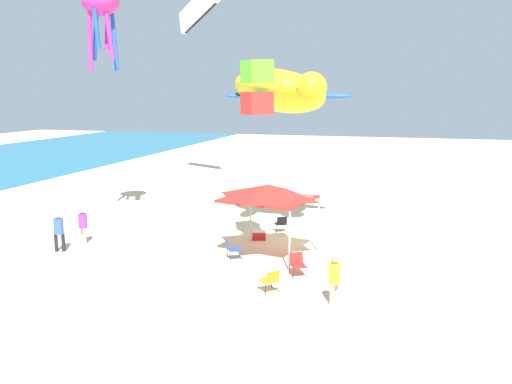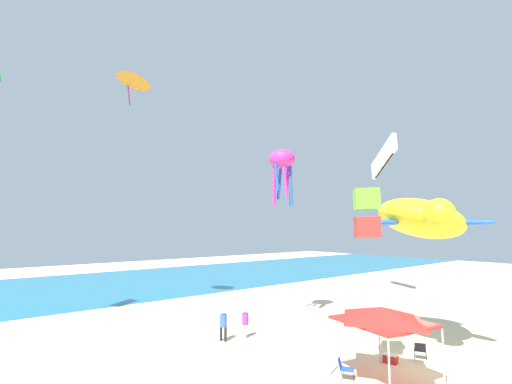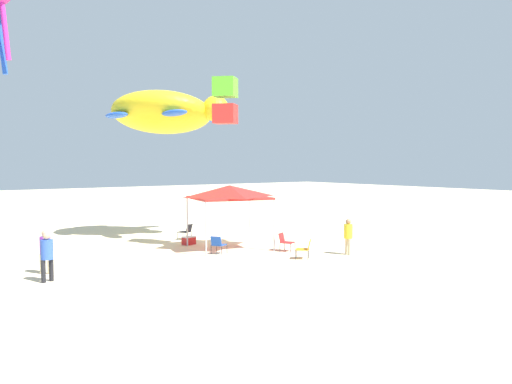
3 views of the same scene
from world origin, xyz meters
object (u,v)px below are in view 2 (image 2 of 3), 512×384
(canopy_tent, at_px, (382,315))
(kite_octopus_magenta, at_px, (282,162))
(folding_chair_near_cooler, at_px, (344,367))
(person_watching_sky, at_px, (245,321))
(folding_chair_left_of_tent, at_px, (420,349))
(cooler_box, at_px, (390,358))
(person_beachcomber, at_px, (223,323))
(kite_turtle_yellow, at_px, (421,219))
(kite_delta_orange, at_px, (135,79))
(kite_parafoil_white, at_px, (383,158))
(kite_box_lime, at_px, (367,213))

(canopy_tent, relative_size, kite_octopus_magenta, 0.99)
(folding_chair_near_cooler, relative_size, person_watching_sky, 0.51)
(folding_chair_left_of_tent, relative_size, cooler_box, 1.18)
(cooler_box, height_order, person_beachcomber, person_beachcomber)
(canopy_tent, relative_size, person_watching_sky, 2.44)
(folding_chair_near_cooler, bearing_deg, person_watching_sky, 56.22)
(folding_chair_near_cooler, xyz_separation_m, cooler_box, (3.11, -0.25, -0.27))
(person_beachcomber, bearing_deg, kite_turtle_yellow, 21.62)
(folding_chair_near_cooler, distance_m, kite_turtle_yellow, 8.78)
(canopy_tent, xyz_separation_m, person_watching_sky, (-0.62, 8.34, -1.70))
(person_beachcomber, distance_m, kite_turtle_yellow, 12.06)
(kite_delta_orange, bearing_deg, kite_parafoil_white, 62.46)
(canopy_tent, distance_m, folding_chair_left_of_tent, 4.24)
(folding_chair_left_of_tent, xyz_separation_m, person_beachcomber, (-5.59, 8.28, 0.51))
(person_beachcomber, relative_size, kite_octopus_magenta, 0.43)
(kite_box_lime, bearing_deg, kite_turtle_yellow, -39.09)
(kite_delta_orange, bearing_deg, cooler_box, 15.98)
(folding_chair_left_of_tent, relative_size, kite_turtle_yellow, 0.11)
(folding_chair_left_of_tent, distance_m, kite_turtle_yellow, 6.43)
(kite_box_lime, height_order, kite_parafoil_white, kite_parafoil_white)
(canopy_tent, distance_m, person_beachcomber, 8.97)
(cooler_box, distance_m, kite_turtle_yellow, 7.18)
(cooler_box, xyz_separation_m, kite_parafoil_white, (14.09, 8.37, 12.44))
(folding_chair_near_cooler, height_order, kite_delta_orange, kite_delta_orange)
(folding_chair_near_cooler, height_order, person_watching_sky, person_watching_sky)
(cooler_box, distance_m, person_beachcomber, 8.68)
(folding_chair_left_of_tent, distance_m, kite_octopus_magenta, 13.65)
(kite_octopus_magenta, distance_m, kite_delta_orange, 13.93)
(cooler_box, distance_m, person_watching_sky, 7.89)
(kite_box_lime, xyz_separation_m, kite_octopus_magenta, (3.61, 8.92, 3.92))
(canopy_tent, relative_size, kite_parafoil_white, 0.83)
(kite_box_lime, distance_m, kite_delta_orange, 21.97)
(kite_box_lime, relative_size, kite_delta_orange, 0.74)
(person_beachcomber, relative_size, kite_turtle_yellow, 0.23)
(person_watching_sky, relative_size, kite_parafoil_white, 0.34)
(kite_turtle_yellow, height_order, kite_parafoil_white, kite_parafoil_white)
(person_beachcomber, xyz_separation_m, kite_box_lime, (1.67, -8.20, 5.83))
(kite_box_lime, bearing_deg, kite_delta_orange, 56.98)
(folding_chair_near_cooler, bearing_deg, kite_box_lime, -82.26)
(person_watching_sky, xyz_separation_m, kite_parafoil_white, (16.86, 1.03, 11.71))
(person_watching_sky, distance_m, kite_turtle_yellow, 11.16)
(person_watching_sky, bearing_deg, kite_octopus_magenta, -37.55)
(kite_parafoil_white, bearing_deg, kite_delta_orange, 101.23)
(folding_chair_left_of_tent, distance_m, kite_parafoil_white, 19.71)
(kite_parafoil_white, bearing_deg, kite_turtle_yellow, 165.26)
(kite_turtle_yellow, bearing_deg, person_beachcomber, -88.84)
(kite_octopus_magenta, xyz_separation_m, kite_delta_orange, (-6.85, 9.71, 7.27))
(folding_chair_near_cooler, xyz_separation_m, folding_chair_left_of_tent, (4.60, -0.93, 0.00))
(kite_turtle_yellow, height_order, kite_delta_orange, kite_delta_orange)
(kite_delta_orange, bearing_deg, person_beachcomber, 7.09)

